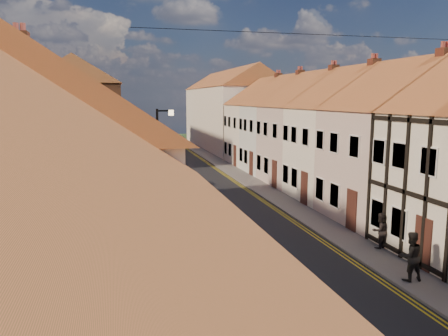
{
  "coord_description": "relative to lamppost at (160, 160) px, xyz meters",
  "views": [
    {
      "loc": [
        -6.06,
        -2.24,
        6.63
      ],
      "look_at": [
        0.59,
        24.03,
        2.31
      ],
      "focal_mm": 35.0,
      "sensor_mm": 36.0,
      "label": 1
    }
  ],
  "objects": [
    {
      "name": "pedestrian_right_b",
      "position": [
        8.91,
        -6.05,
        -2.62
      ],
      "size": [
        0.82,
        0.67,
        1.59
      ],
      "primitive_type": "imported",
      "rotation": [
        0.0,
        0.0,
        3.23
      ],
      "color": "black",
      "rests_on": "pavement_right"
    },
    {
      "name": "block_right_far",
      "position": [
        13.11,
        35.0,
        1.76
      ],
      "size": [
        8.3,
        24.2,
        10.5
      ],
      "color": "white",
      "rests_on": "ground"
    },
    {
      "name": "car_distant",
      "position": [
        2.0,
        38.86,
        -2.9
      ],
      "size": [
        2.64,
        4.81,
        1.28
      ],
      "primitive_type": "imported",
      "rotation": [
        0.0,
        0.0,
        0.12
      ],
      "color": "#919398",
      "rests_on": "ground"
    },
    {
      "name": "cottage_r_white_far",
      "position": [
        13.11,
        14.3,
        0.94
      ],
      "size": [
        8.3,
        5.2,
        9.0
      ],
      "color": "white",
      "rests_on": "ground"
    },
    {
      "name": "pavement_left",
      "position": [
        -0.59,
        10.0,
        -3.48
      ],
      "size": [
        1.8,
        90.0,
        0.12
      ],
      "primitive_type": "cube",
      "color": "gray",
      "rests_on": "ground"
    },
    {
      "name": "cottage_l_brick_mid",
      "position": [
        -5.49,
        -1.95,
        0.99
      ],
      "size": [
        8.3,
        5.7,
        9.1
      ],
      "color": "brown",
      "rests_on": "ground"
    },
    {
      "name": "lamppost",
      "position": [
        0.0,
        0.0,
        0.0
      ],
      "size": [
        0.88,
        0.15,
        6.0
      ],
      "color": "black",
      "rests_on": "pavement_left"
    },
    {
      "name": "car_mid",
      "position": [
        2.31,
        9.97,
        -2.88
      ],
      "size": [
        1.4,
        4.01,
        1.32
      ],
      "primitive_type": "imported",
      "rotation": [
        0.0,
        0.0,
        0.0
      ],
      "color": "#B7B9BF",
      "rests_on": "ground"
    },
    {
      "name": "cottage_r_cream_mid",
      "position": [
        13.11,
        3.5,
        0.94
      ],
      "size": [
        8.3,
        5.2,
        9.0
      ],
      "color": "white",
      "rests_on": "ground"
    },
    {
      "name": "cottage_r_cream_far",
      "position": [
        13.11,
        19.7,
        0.94
      ],
      "size": [
        8.3,
        6.0,
        9.0
      ],
      "color": "white",
      "rests_on": "ground"
    },
    {
      "name": "pedestrian_left",
      "position": [
        0.11,
        -6.72,
        -2.55
      ],
      "size": [
        0.74,
        0.61,
        1.74
      ],
      "primitive_type": "imported",
      "rotation": [
        0.0,
        0.0,
        0.34
      ],
      "color": "black",
      "rests_on": "pavement_left"
    },
    {
      "name": "block_left_far",
      "position": [
        -5.49,
        30.0,
        1.76
      ],
      "size": [
        8.3,
        24.2,
        10.5
      ],
      "color": "brown",
      "rests_on": "ground"
    },
    {
      "name": "cottage_l_pink",
      "position": [
        -5.49,
        3.85,
        0.83
      ],
      "size": [
        8.3,
        6.3,
        8.8
      ],
      "color": "beige",
      "rests_on": "ground"
    },
    {
      "name": "pedestrian_right",
      "position": [
        7.94,
        -9.36,
        -2.51
      ],
      "size": [
        0.91,
        0.73,
        1.81
      ],
      "primitive_type": "imported",
      "rotation": [
        0.0,
        0.0,
        3.09
      ],
      "color": "black",
      "rests_on": "pavement_right"
    },
    {
      "name": "pavement_right",
      "position": [
        8.21,
        10.0,
        -3.48
      ],
      "size": [
        1.8,
        90.0,
        0.12
      ],
      "primitive_type": "cube",
      "color": "gray",
      "rests_on": "ground"
    },
    {
      "name": "cottage_r_pink",
      "position": [
        13.11,
        8.9,
        0.94
      ],
      "size": [
        8.3,
        6.0,
        9.0
      ],
      "color": "beige",
      "rests_on": "ground"
    },
    {
      "name": "cottage_l_white",
      "position": [
        -5.49,
        -8.05,
        0.83
      ],
      "size": [
        8.3,
        6.9,
        8.8
      ],
      "color": "white",
      "rests_on": "ground"
    },
    {
      "name": "cottage_r_white_near",
      "position": [
        13.11,
        -1.9,
        0.94
      ],
      "size": [
        8.3,
        6.0,
        9.0
      ],
      "color": "beige",
      "rests_on": "ground"
    },
    {
      "name": "car_far",
      "position": [
        0.61,
        20.77,
        -2.95
      ],
      "size": [
        2.18,
        4.25,
        1.18
      ],
      "primitive_type": "imported",
      "rotation": [
        0.0,
        0.0,
        0.13
      ],
      "color": "navy",
      "rests_on": "ground"
    },
    {
      "name": "road",
      "position": [
        3.81,
        10.0,
        -3.53
      ],
      "size": [
        7.0,
        90.0,
        0.02
      ],
      "primitive_type": "cube",
      "color": "black",
      "rests_on": "ground"
    }
  ]
}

